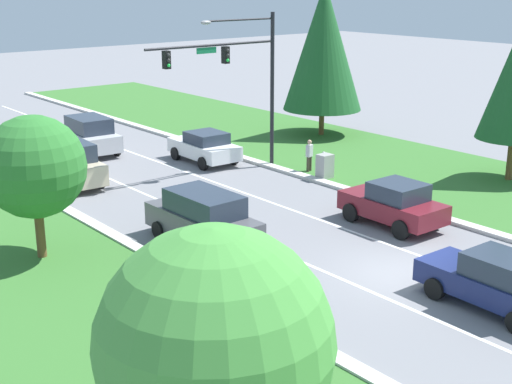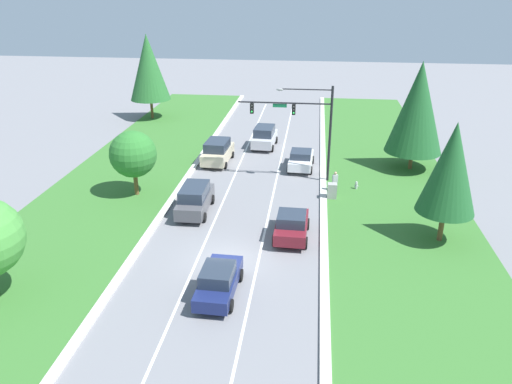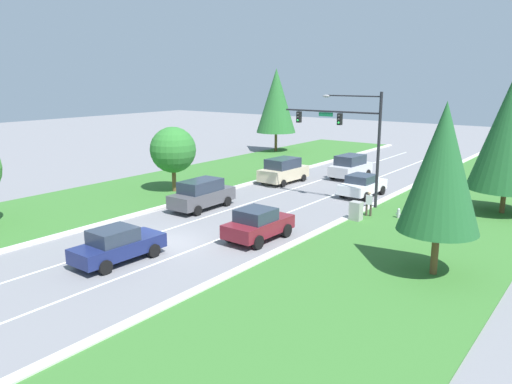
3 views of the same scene
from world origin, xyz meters
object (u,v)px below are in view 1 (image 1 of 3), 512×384
(burgundy_sedan, at_px, (394,204))
(utility_cabinet, at_px, (325,167))
(traffic_signal_mast, at_px, (239,69))
(pedestrian, at_px, (309,155))
(silver_suv, at_px, (89,135))
(fire_hydrant, at_px, (324,158))
(oak_near_left_tree, at_px, (34,167))
(navy_sedan, at_px, (496,282))
(oak_far_left_tree, at_px, (215,344))
(white_sedan, at_px, (205,147))
(champagne_suv, at_px, (67,163))
(graphite_suv, at_px, (203,218))
(conifer_far_right_tree, at_px, (324,46))

(burgundy_sedan, bearing_deg, utility_cabinet, 68.85)
(traffic_signal_mast, height_order, utility_cabinet, traffic_signal_mast)
(pedestrian, bearing_deg, silver_suv, -77.13)
(fire_hydrant, xyz_separation_m, oak_near_left_tree, (-16.79, -3.09, 2.96))
(navy_sedan, bearing_deg, oak_far_left_tree, -169.86)
(silver_suv, bearing_deg, utility_cabinet, -59.10)
(white_sedan, xyz_separation_m, oak_far_left_tree, (-15.00, -21.42, 2.69))
(burgundy_sedan, xyz_separation_m, fire_hydrant, (4.64, 8.58, -0.56))
(utility_cabinet, bearing_deg, champagne_suv, 145.11)
(white_sedan, bearing_deg, navy_sedan, -98.04)
(fire_hydrant, height_order, oak_near_left_tree, oak_near_left_tree)
(silver_suv, relative_size, white_sedan, 1.04)
(graphite_suv, xyz_separation_m, conifer_far_right_tree, (16.59, 10.76, 4.44))
(silver_suv, relative_size, utility_cabinet, 3.73)
(graphite_suv, distance_m, oak_far_left_tree, 14.19)
(silver_suv, xyz_separation_m, oak_near_left_tree, (-8.48, -13.14, 2.25))
(navy_sedan, relative_size, conifer_far_right_tree, 0.50)
(silver_suv, xyz_separation_m, pedestrian, (6.60, -10.75, -0.11))
(burgundy_sedan, height_order, champagne_suv, champagne_suv)
(navy_sedan, xyz_separation_m, conifer_far_right_tree, (13.03, 20.56, 4.61))
(traffic_signal_mast, xyz_separation_m, conifer_far_right_tree, (9.31, 3.66, 0.27))
(graphite_suv, distance_m, conifer_far_right_tree, 20.27)
(traffic_signal_mast, height_order, fire_hydrant, traffic_signal_mast)
(burgundy_sedan, distance_m, oak_near_left_tree, 13.55)
(champagne_suv, bearing_deg, silver_suv, 56.42)
(burgundy_sedan, height_order, oak_near_left_tree, oak_near_left_tree)
(conifer_far_right_tree, bearing_deg, graphite_suv, -147.04)
(white_sedan, height_order, oak_near_left_tree, oak_near_left_tree)
(utility_cabinet, bearing_deg, oak_far_left_tree, -139.48)
(conifer_far_right_tree, bearing_deg, silver_suv, 160.03)
(white_sedan, height_order, fire_hydrant, white_sedan)
(champagne_suv, xyz_separation_m, utility_cabinet, (10.08, -7.03, -0.43))
(utility_cabinet, relative_size, pedestrian, 0.73)
(traffic_signal_mast, distance_m, silver_suv, 10.24)
(white_sedan, bearing_deg, pedestrian, -58.83)
(burgundy_sedan, relative_size, champagne_suv, 0.88)
(burgundy_sedan, distance_m, oak_far_left_tree, 17.31)
(white_sedan, bearing_deg, traffic_signal_mast, -84.28)
(utility_cabinet, bearing_deg, white_sedan, 111.83)
(oak_near_left_tree, height_order, oak_far_left_tree, oak_far_left_tree)
(burgundy_sedan, relative_size, white_sedan, 0.96)
(traffic_signal_mast, xyz_separation_m, oak_far_left_tree, (-15.17, -18.63, -1.66))
(white_sedan, bearing_deg, champagne_suv, 177.49)
(oak_near_left_tree, bearing_deg, conifer_far_right_tree, 20.93)
(traffic_signal_mast, xyz_separation_m, navy_sedan, (-3.73, -16.90, -4.34))
(burgundy_sedan, bearing_deg, white_sedan, 90.68)
(burgundy_sedan, bearing_deg, silver_suv, 102.37)
(traffic_signal_mast, distance_m, oak_far_left_tree, 24.08)
(pedestrian, xyz_separation_m, conifer_far_right_tree, (6.67, 5.93, 4.53))
(oak_far_left_tree, bearing_deg, white_sedan, 55.01)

